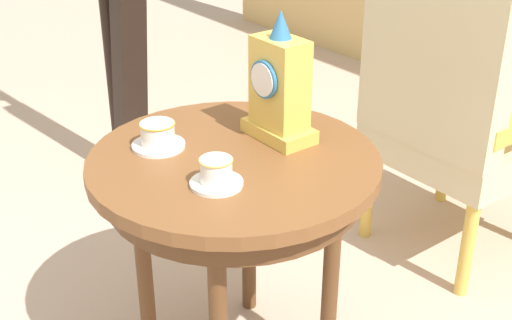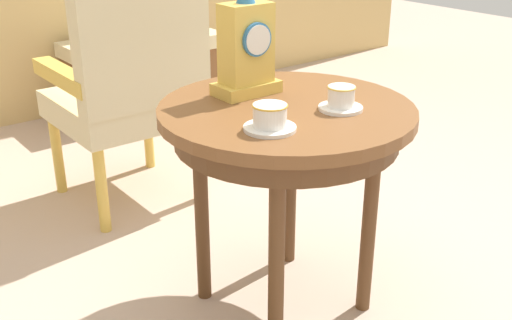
# 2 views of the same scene
# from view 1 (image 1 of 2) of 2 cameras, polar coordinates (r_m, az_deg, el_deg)

# --- Properties ---
(side_table) EXTENTS (0.73, 0.73, 0.66)m
(side_table) POSITION_cam_1_polar(r_m,az_deg,el_deg) (1.74, -1.81, -1.99)
(side_table) COLOR brown
(side_table) RESTS_ON ground
(teacup_left) EXTENTS (0.13, 0.13, 0.07)m
(teacup_left) POSITION_cam_1_polar(r_m,az_deg,el_deg) (1.75, -8.11, 1.96)
(teacup_left) COLOR white
(teacup_left) RESTS_ON side_table
(teacup_right) EXTENTS (0.12, 0.12, 0.07)m
(teacup_right) POSITION_cam_1_polar(r_m,az_deg,el_deg) (1.56, -3.31, -1.13)
(teacup_right) COLOR white
(teacup_right) RESTS_ON side_table
(mantel_clock) EXTENTS (0.19, 0.11, 0.34)m
(mantel_clock) POSITION_cam_1_polar(r_m,az_deg,el_deg) (1.75, 1.93, 5.91)
(mantel_clock) COLOR gold
(mantel_clock) RESTS_ON side_table
(armchair) EXTENTS (0.56, 0.53, 1.14)m
(armchair) POSITION_cam_1_polar(r_m,az_deg,el_deg) (2.33, 15.87, 4.94)
(armchair) COLOR beige
(armchair) RESTS_ON ground
(harp) EXTENTS (0.40, 0.24, 1.89)m
(harp) POSITION_cam_1_polar(r_m,az_deg,el_deg) (2.74, -11.08, 12.60)
(harp) COLOR gold
(harp) RESTS_ON ground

